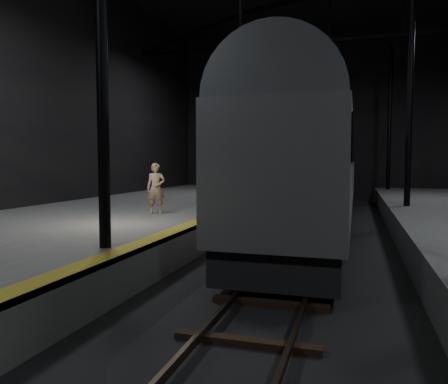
% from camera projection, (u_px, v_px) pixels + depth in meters
% --- Properties ---
extents(ground, '(44.00, 44.00, 0.00)m').
position_uv_depth(ground, '(296.00, 263.00, 12.71)').
color(ground, black).
rests_on(ground, ground).
extents(platform_left, '(9.00, 43.80, 1.00)m').
position_uv_depth(platform_left, '(75.00, 234.00, 14.84)').
color(platform_left, '#4C4C49').
rests_on(platform_left, ground).
extents(tactile_strip, '(0.50, 43.80, 0.01)m').
position_uv_depth(tactile_strip, '(191.00, 224.00, 13.57)').
color(tactile_strip, olive).
rests_on(tactile_strip, platform_left).
extents(track, '(2.40, 43.00, 0.24)m').
position_uv_depth(track, '(296.00, 260.00, 12.70)').
color(track, '#3F3328').
rests_on(track, ground).
extents(train, '(3.14, 20.97, 5.61)m').
position_uv_depth(train, '(316.00, 157.00, 18.50)').
color(train, '#9B9DA3').
rests_on(train, ground).
extents(woman, '(0.80, 0.66, 1.90)m').
position_uv_depth(woman, '(156.00, 188.00, 16.30)').
color(woman, tan).
rests_on(woman, platform_left).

